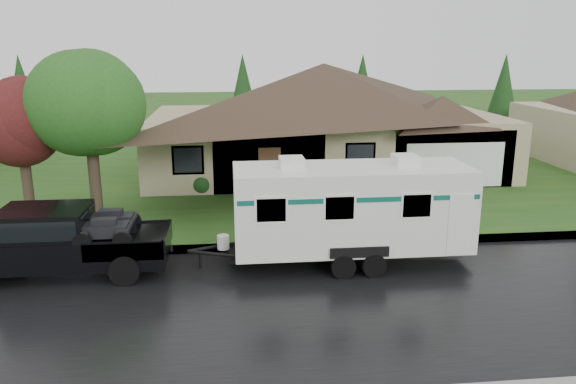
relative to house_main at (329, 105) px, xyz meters
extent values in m
plane|color=#224F18|center=(-2.29, -13.84, -3.59)|extent=(140.00, 140.00, 0.00)
cube|color=black|center=(-2.29, -15.84, -3.59)|extent=(140.00, 8.00, 0.01)
cube|color=gray|center=(-2.29, -11.59, -3.52)|extent=(140.00, 0.50, 0.15)
cube|color=#224F18|center=(-2.29, 1.16, -3.52)|extent=(140.00, 26.00, 0.15)
cube|color=#9B8C69|center=(-0.29, 0.16, -1.94)|extent=(18.00, 10.00, 3.00)
pyramid|color=#38281F|center=(-0.29, 0.16, 2.16)|extent=(19.44, 10.80, 2.60)
cube|color=#9B8C69|center=(5.11, -2.84, -2.09)|extent=(5.76, 4.00, 2.70)
cylinder|color=#382B1E|center=(-10.40, -8.08, -1.99)|extent=(0.44, 0.44, 2.91)
sphere|color=#2F6D23|center=(-10.40, -8.08, 1.20)|extent=(4.02, 4.02, 4.02)
cylinder|color=#382B1E|center=(-12.92, -7.94, -2.24)|extent=(0.39, 0.39, 2.41)
sphere|color=#581C1B|center=(-12.92, -7.94, 0.41)|extent=(3.33, 3.33, 3.33)
sphere|color=#143814|center=(-6.59, -4.54, -2.94)|extent=(1.00, 1.00, 1.00)
sphere|color=#143814|center=(-4.07, -4.54, -2.94)|extent=(1.00, 1.00, 1.00)
sphere|color=#143814|center=(-1.55, -4.54, -2.94)|extent=(1.00, 1.00, 1.00)
sphere|color=#143814|center=(0.97, -4.54, -2.94)|extent=(1.00, 1.00, 1.00)
sphere|color=#143814|center=(3.49, -4.54, -2.94)|extent=(1.00, 1.00, 1.00)
sphere|color=#143814|center=(6.01, -4.54, -2.94)|extent=(1.00, 1.00, 1.00)
cube|color=black|center=(-10.32, -13.11, -2.79)|extent=(6.16, 2.05, 0.88)
cube|color=black|center=(-10.73, -13.11, -2.00)|extent=(2.46, 1.93, 0.92)
cube|color=black|center=(-10.73, -13.11, -1.95)|extent=(2.26, 1.97, 0.56)
cube|color=black|center=(-8.37, -13.11, -2.59)|extent=(2.26, 1.95, 0.06)
cylinder|color=black|center=(-12.27, -12.10, -3.16)|extent=(0.86, 0.33, 0.86)
cylinder|color=black|center=(-8.37, -14.12, -3.16)|extent=(0.86, 0.33, 0.86)
cylinder|color=black|center=(-8.37, -12.10, -3.16)|extent=(0.86, 0.33, 0.86)
cube|color=white|center=(-1.62, -13.11, -1.77)|extent=(7.18, 2.46, 2.51)
cube|color=black|center=(-1.62, -13.11, -3.18)|extent=(7.59, 1.23, 0.14)
cube|color=#0B5349|center=(-1.62, -13.11, -1.22)|extent=(7.04, 2.48, 0.14)
cube|color=white|center=(-3.47, -13.11, -0.35)|extent=(0.72, 0.82, 0.33)
cube|color=white|center=(0.02, -13.11, -0.35)|extent=(0.72, 0.82, 0.33)
cylinder|color=black|center=(-2.08, -14.32, -3.23)|extent=(0.72, 0.25, 0.72)
cylinder|color=black|center=(-2.08, -11.90, -3.23)|extent=(0.72, 0.25, 0.72)
cylinder|color=black|center=(-1.16, -14.32, -3.23)|extent=(0.72, 0.25, 0.72)
cylinder|color=black|center=(-1.16, -11.90, -3.23)|extent=(0.72, 0.25, 0.72)
camera|label=1|loc=(-5.32, -29.39, 3.02)|focal=35.00mm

